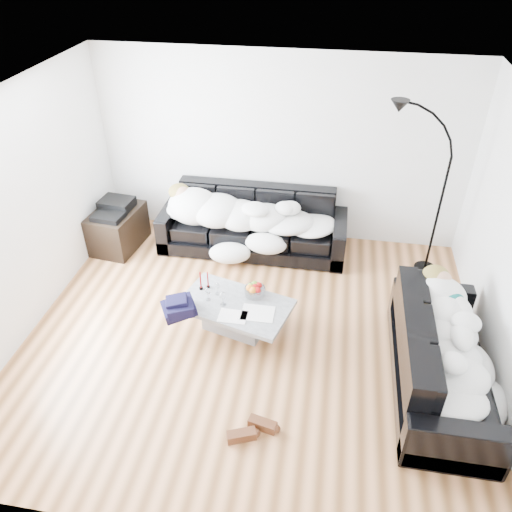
% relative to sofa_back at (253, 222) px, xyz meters
% --- Properties ---
extents(ground, '(5.00, 5.00, 0.00)m').
position_rel_sofa_back_xyz_m(ground, '(0.29, -1.77, -0.42)').
color(ground, brown).
rests_on(ground, ground).
extents(wall_back, '(5.00, 0.02, 2.60)m').
position_rel_sofa_back_xyz_m(wall_back, '(0.29, 0.48, 0.88)').
color(wall_back, silver).
rests_on(wall_back, ground).
extents(wall_left, '(0.02, 4.50, 2.60)m').
position_rel_sofa_back_xyz_m(wall_left, '(-2.21, -1.77, 0.88)').
color(wall_left, silver).
rests_on(wall_left, ground).
extents(ceiling, '(5.00, 5.00, 0.00)m').
position_rel_sofa_back_xyz_m(ceiling, '(0.29, -1.77, 2.18)').
color(ceiling, white).
rests_on(ceiling, ground).
extents(sofa_back, '(2.55, 0.88, 0.83)m').
position_rel_sofa_back_xyz_m(sofa_back, '(0.00, 0.00, 0.00)').
color(sofa_back, black).
rests_on(sofa_back, ground).
extents(sofa_right, '(0.88, 2.04, 0.83)m').
position_rel_sofa_back_xyz_m(sofa_right, '(2.26, -2.13, -0.00)').
color(sofa_right, black).
rests_on(sofa_right, ground).
extents(sleeper_back, '(2.16, 0.75, 0.43)m').
position_rel_sofa_back_xyz_m(sleeper_back, '(0.00, -0.05, 0.22)').
color(sleeper_back, white).
rests_on(sleeper_back, sofa_back).
extents(sleeper_right, '(0.74, 1.75, 0.43)m').
position_rel_sofa_back_xyz_m(sleeper_right, '(2.26, -2.13, 0.22)').
color(sleeper_right, white).
rests_on(sleeper_right, sofa_right).
extents(teal_cushion, '(0.42, 0.38, 0.20)m').
position_rel_sofa_back_xyz_m(teal_cushion, '(2.20, -1.49, 0.30)').
color(teal_cushion, '#0D615A').
rests_on(teal_cushion, sofa_right).
extents(coffee_table, '(1.36, 1.01, 0.35)m').
position_rel_sofa_back_xyz_m(coffee_table, '(0.09, -1.65, -0.24)').
color(coffee_table, '#939699').
rests_on(coffee_table, ground).
extents(fruit_bowl, '(0.27, 0.27, 0.15)m').
position_rel_sofa_back_xyz_m(fruit_bowl, '(0.28, -1.46, 0.01)').
color(fruit_bowl, white).
rests_on(fruit_bowl, coffee_table).
extents(wine_glass_a, '(0.07, 0.07, 0.15)m').
position_rel_sofa_back_xyz_m(wine_glass_a, '(-0.15, -1.52, 0.01)').
color(wine_glass_a, white).
rests_on(wine_glass_a, coffee_table).
extents(wine_glass_b, '(0.07, 0.07, 0.16)m').
position_rel_sofa_back_xyz_m(wine_glass_b, '(-0.22, -1.64, 0.02)').
color(wine_glass_b, white).
rests_on(wine_glass_b, coffee_table).
extents(wine_glass_c, '(0.08, 0.08, 0.17)m').
position_rel_sofa_back_xyz_m(wine_glass_c, '(-0.04, -1.69, 0.02)').
color(wine_glass_c, white).
rests_on(wine_glass_c, coffee_table).
extents(candle_left, '(0.05, 0.05, 0.24)m').
position_rel_sofa_back_xyz_m(candle_left, '(-0.35, -1.47, 0.06)').
color(candle_left, maroon).
rests_on(candle_left, coffee_table).
extents(candle_right, '(0.05, 0.05, 0.22)m').
position_rel_sofa_back_xyz_m(candle_right, '(-0.28, -1.43, 0.05)').
color(candle_right, maroon).
rests_on(candle_right, coffee_table).
extents(newspaper_a, '(0.36, 0.28, 0.01)m').
position_rel_sofa_back_xyz_m(newspaper_a, '(0.36, -1.77, -0.06)').
color(newspaper_a, silver).
rests_on(newspaper_a, coffee_table).
extents(newspaper_b, '(0.31, 0.22, 0.01)m').
position_rel_sofa_back_xyz_m(newspaper_b, '(0.11, -1.87, -0.06)').
color(newspaper_b, silver).
rests_on(newspaper_b, coffee_table).
extents(navy_jacket, '(0.47, 0.45, 0.18)m').
position_rel_sofa_back_xyz_m(navy_jacket, '(-0.44, -1.91, 0.11)').
color(navy_jacket, black).
rests_on(navy_jacket, coffee_table).
extents(shoes, '(0.50, 0.40, 0.10)m').
position_rel_sofa_back_xyz_m(shoes, '(0.52, -3.02, -0.37)').
color(shoes, '#472311').
rests_on(shoes, ground).
extents(av_cabinet, '(0.66, 0.88, 0.56)m').
position_rel_sofa_back_xyz_m(av_cabinet, '(-1.88, -0.26, -0.14)').
color(av_cabinet, black).
rests_on(av_cabinet, ground).
extents(stereo, '(0.47, 0.38, 0.13)m').
position_rel_sofa_back_xyz_m(stereo, '(-1.88, -0.26, 0.21)').
color(stereo, black).
rests_on(stereo, av_cabinet).
extents(floor_lamp, '(0.75, 0.40, 1.98)m').
position_rel_sofa_back_xyz_m(floor_lamp, '(2.36, -0.11, 0.57)').
color(floor_lamp, black).
rests_on(floor_lamp, ground).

